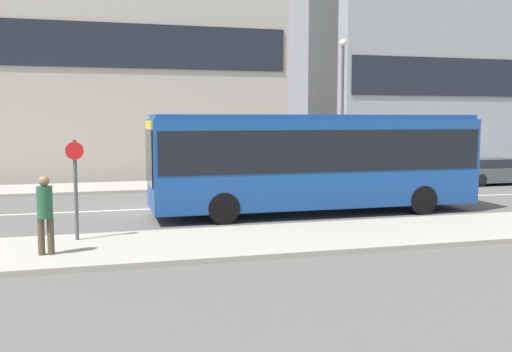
% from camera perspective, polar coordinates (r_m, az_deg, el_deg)
% --- Properties ---
extents(ground_plane, '(120.00, 120.00, 0.00)m').
position_cam_1_polar(ground_plane, '(20.30, -10.45, -3.27)').
color(ground_plane, '#595654').
extents(sidewalk_near, '(44.00, 3.50, 0.13)m').
position_cam_1_polar(sidewalk_near, '(14.17, -8.32, -6.89)').
color(sidewalk_near, '#A39E93').
rests_on(sidewalk_near, ground_plane).
extents(sidewalk_far, '(44.00, 3.50, 0.13)m').
position_cam_1_polar(sidewalk_far, '(26.47, -11.59, -1.05)').
color(sidewalk_far, '#A39E93').
rests_on(sidewalk_far, ground_plane).
extents(lane_centerline, '(41.80, 0.16, 0.01)m').
position_cam_1_polar(lane_centerline, '(20.30, -10.46, -3.25)').
color(lane_centerline, silver).
rests_on(lane_centerline, ground_plane).
extents(apartment_block_right_tower, '(12.99, 6.24, 20.23)m').
position_cam_1_polar(apartment_block_right_tower, '(38.71, 16.39, 15.90)').
color(apartment_block_right_tower, '#9EA3A8').
rests_on(apartment_block_right_tower, ground_plane).
extents(city_bus, '(10.85, 2.60, 3.28)m').
position_cam_1_polar(city_bus, '(18.99, 5.88, 1.91)').
color(city_bus, '#194793').
rests_on(city_bus, ground_plane).
extents(parked_car_0, '(4.15, 1.86, 1.35)m').
position_cam_1_polar(parked_car_0, '(26.77, 13.64, 0.21)').
color(parked_car_0, maroon).
rests_on(parked_car_0, ground_plane).
extents(parked_car_1, '(3.99, 1.75, 1.25)m').
position_cam_1_polar(parked_car_1, '(29.67, 22.52, 0.40)').
color(parked_car_1, '#4C5156').
rests_on(parked_car_1, ground_plane).
extents(pedestrian_near_stop, '(0.35, 0.34, 1.77)m').
position_cam_1_polar(pedestrian_near_stop, '(13.47, -20.35, -3.20)').
color(pedestrian_near_stop, '#4C4233').
rests_on(pedestrian_near_stop, sidewalk_near).
extents(bus_stop_sign, '(0.44, 0.12, 2.50)m').
position_cam_1_polar(bus_stop_sign, '(14.81, -17.60, -0.53)').
color(bus_stop_sign, '#4C4C51').
rests_on(bus_stop_sign, sidewalk_near).
extents(street_lamp, '(0.36, 0.36, 6.78)m').
position_cam_1_polar(street_lamp, '(27.92, 8.63, 8.02)').
color(street_lamp, '#4C4C51').
rests_on(street_lamp, sidewalk_far).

